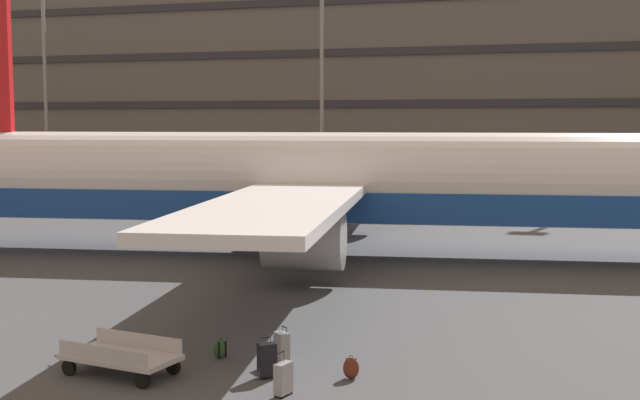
% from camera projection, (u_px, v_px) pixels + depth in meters
% --- Properties ---
extents(ground_plane, '(600.00, 600.00, 0.00)m').
position_uv_depth(ground_plane, '(349.00, 254.00, 35.99)').
color(ground_plane, '#424449').
extents(terminal_structure, '(158.03, 20.50, 19.26)m').
position_uv_depth(terminal_structure, '(481.00, 81.00, 85.18)').
color(terminal_structure, '#605B56').
rests_on(terminal_structure, ground_plane).
extents(airliner, '(41.60, 33.78, 11.00)m').
position_uv_depth(airliner, '(332.00, 183.00, 35.24)').
color(airliner, silver).
rests_on(airliner, ground_plane).
extents(light_mast_far_left, '(1.80, 0.50, 25.48)m').
position_uv_depth(light_mast_far_left, '(44.00, 29.00, 80.67)').
color(light_mast_far_left, gray).
rests_on(light_mast_far_left, ground_plane).
extents(light_mast_left, '(1.80, 0.50, 22.90)m').
position_uv_depth(light_mast_left, '(322.00, 34.00, 72.72)').
color(light_mast_left, gray).
rests_on(light_mast_left, ground_plane).
extents(suitcase_red, '(0.45, 0.45, 0.89)m').
position_uv_depth(suitcase_red, '(282.00, 347.00, 19.77)').
color(suitcase_red, gray).
rests_on(suitcase_red, ground_plane).
extents(suitcase_upright, '(0.47, 0.45, 0.93)m').
position_uv_depth(suitcase_upright, '(267.00, 360.00, 18.67)').
color(suitcase_upright, black).
rests_on(suitcase_upright, ground_plane).
extents(suitcase_black, '(0.32, 0.49, 0.94)m').
position_uv_depth(suitcase_black, '(283.00, 378.00, 17.48)').
color(suitcase_black, gray).
rests_on(suitcase_black, ground_plane).
extents(backpack_orange, '(0.37, 0.42, 0.53)m').
position_uv_depth(backpack_orange, '(220.00, 349.00, 20.21)').
color(backpack_orange, '#264C26').
rests_on(backpack_orange, ground_plane).
extents(backpack_purple, '(0.39, 0.27, 0.54)m').
position_uv_depth(backpack_purple, '(351.00, 369.00, 18.61)').
color(backpack_purple, '#592619').
rests_on(backpack_purple, ground_plane).
extents(baggage_cart, '(3.37, 1.72, 0.82)m').
position_uv_depth(baggage_cart, '(121.00, 357.00, 18.90)').
color(baggage_cart, '#B7B7BC').
rests_on(baggage_cart, ground_plane).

